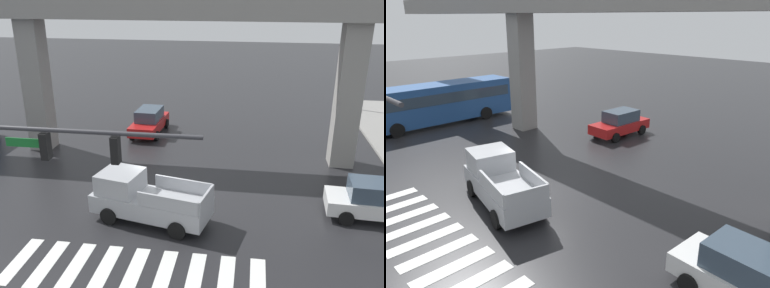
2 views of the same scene
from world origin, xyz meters
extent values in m
plane|color=#232326|center=(0.00, 0.00, 0.00)|extent=(120.00, 120.00, 0.00)
cube|color=silver|center=(-4.40, -5.53, 0.01)|extent=(0.55, 2.80, 0.01)
cube|color=silver|center=(-3.30, -5.53, 0.01)|extent=(0.55, 2.80, 0.01)
cube|color=silver|center=(-2.20, -5.53, 0.01)|extent=(0.55, 2.80, 0.01)
cube|color=silver|center=(-1.10, -5.53, 0.01)|extent=(0.55, 2.80, 0.01)
cube|color=silver|center=(0.00, -5.53, 0.01)|extent=(0.55, 2.80, 0.01)
cube|color=silver|center=(1.10, -5.53, 0.01)|extent=(0.55, 2.80, 0.01)
cube|color=silver|center=(2.20, -5.53, 0.01)|extent=(0.55, 2.80, 0.01)
cube|color=silver|center=(3.30, -5.53, 0.01)|extent=(0.55, 2.80, 0.01)
cube|color=silver|center=(4.40, -5.53, 0.01)|extent=(0.55, 2.80, 0.01)
cube|color=gray|center=(0.00, 5.64, 8.50)|extent=(51.48, 2.25, 1.20)
cube|color=gray|center=(-9.01, 5.64, 3.95)|extent=(1.30, 1.30, 7.90)
cube|color=gray|center=(9.01, 5.64, 3.95)|extent=(1.30, 1.30, 7.90)
cube|color=#A8AAAF|center=(-0.20, -1.98, 0.78)|extent=(5.39, 2.95, 0.80)
cube|color=#A8AAAF|center=(-1.62, -1.67, 1.63)|extent=(2.04, 2.07, 0.90)
cube|color=#3F5160|center=(-2.07, -1.56, 1.63)|extent=(0.46, 1.65, 0.77)
cube|color=#A8AAAF|center=(0.73, -3.08, 1.48)|extent=(2.61, 0.67, 0.60)
cube|color=#A8AAAF|center=(1.11, -1.37, 1.48)|extent=(2.61, 0.67, 0.60)
cube|color=#A8AAAF|center=(2.24, -2.51, 1.48)|extent=(0.47, 1.73, 0.60)
cylinder|color=black|center=(-1.94, -2.52, 0.38)|extent=(0.80, 0.44, 0.76)
cylinder|color=black|center=(-1.55, -0.76, 0.38)|extent=(0.80, 0.44, 0.76)
cylinder|color=black|center=(1.15, -3.20, 0.38)|extent=(0.80, 0.44, 0.76)
cylinder|color=black|center=(1.54, -1.43, 0.38)|extent=(0.80, 0.44, 0.76)
cube|color=red|center=(-3.08, 9.22, 0.64)|extent=(1.94, 4.37, 0.64)
cube|color=#384756|center=(-3.08, 9.32, 1.34)|extent=(1.59, 2.30, 0.76)
cylinder|color=black|center=(-2.27, 7.85, 0.32)|extent=(0.27, 0.65, 0.64)
cylinder|color=black|center=(-4.00, 7.92, 0.32)|extent=(0.27, 0.65, 0.64)
cylinder|color=black|center=(-2.16, 10.51, 0.32)|extent=(0.27, 0.65, 0.64)
cylinder|color=black|center=(-3.89, 10.59, 0.32)|extent=(0.27, 0.65, 0.64)
cube|color=silver|center=(9.49, -0.33, 0.64)|extent=(4.39, 1.98, 0.64)
cube|color=#384756|center=(9.39, -0.33, 1.34)|extent=(2.31, 1.61, 0.76)
cylinder|color=black|center=(8.20, 0.60, 0.32)|extent=(0.65, 0.27, 0.64)
cylinder|color=black|center=(8.11, -1.12, 0.32)|extent=(0.65, 0.27, 0.64)
cylinder|color=#38383D|center=(-2.84, -6.46, 5.60)|extent=(10.80, 0.14, 0.14)
cube|color=black|center=(-2.24, -6.46, 5.08)|extent=(0.24, 0.32, 0.84)
sphere|color=green|center=(-2.24, -6.46, 4.82)|extent=(0.17, 0.17, 0.17)
cube|color=black|center=(-0.04, -6.46, 5.08)|extent=(0.24, 0.32, 0.84)
sphere|color=green|center=(-0.04, -6.46, 4.82)|extent=(0.17, 0.17, 0.17)
cube|color=#19722D|center=(-2.96, -6.46, 5.15)|extent=(1.10, 0.04, 0.28)
cylinder|color=#38383D|center=(12.34, 16.94, 3.50)|extent=(0.16, 0.16, 7.00)
ellipsoid|color=beige|center=(12.34, 16.94, 7.12)|extent=(0.44, 0.70, 0.24)
camera|label=1|loc=(3.89, -17.47, 9.64)|focal=39.15mm
camera|label=2|loc=(12.19, -9.64, 7.72)|focal=34.58mm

